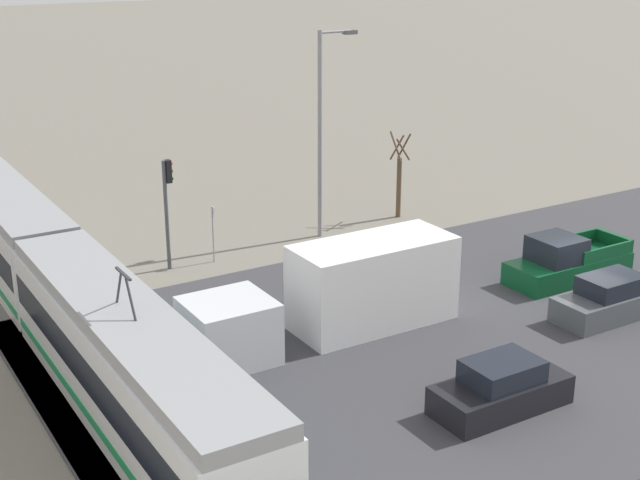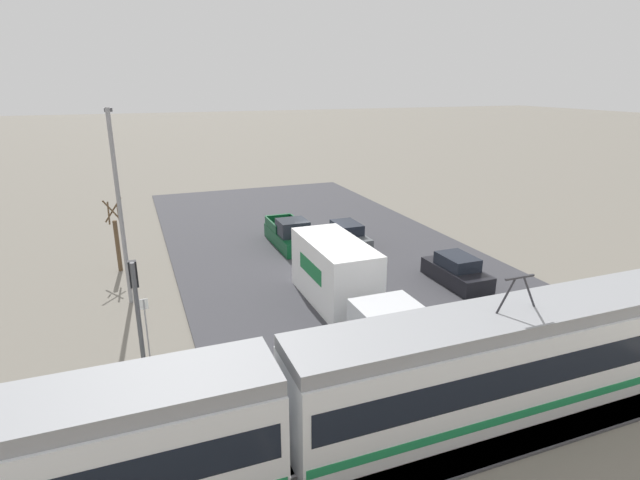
{
  "view_description": "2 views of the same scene",
  "coord_description": "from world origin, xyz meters",
  "px_view_note": "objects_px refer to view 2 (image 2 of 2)",
  "views": [
    {
      "loc": [
        -21.78,
        25.05,
        13.38
      ],
      "look_at": [
        5.87,
        8.16,
        2.16
      ],
      "focal_mm": 50.0,
      "sensor_mm": 36.0,
      "label": 1
    },
    {
      "loc": [
        11.06,
        29.15,
        10.46
      ],
      "look_at": [
        2.52,
        6.87,
        2.87
      ],
      "focal_mm": 28.0,
      "sensor_mm": 36.0,
      "label": 2
    }
  ],
  "objects_px": {
    "box_truck": "(346,284)",
    "no_parking_sign": "(146,322)",
    "light_rail_tram": "(282,413)",
    "pickup_truck": "(290,235)",
    "sedan_car_1": "(456,272)",
    "street_tree": "(117,239)",
    "traffic_light_pole": "(137,306)",
    "street_lamp_near_crossing": "(118,196)",
    "sedan_car_0": "(347,236)"
  },
  "relations": [
    {
      "from": "box_truck",
      "to": "street_lamp_near_crossing",
      "type": "relative_size",
      "value": 1.06
    },
    {
      "from": "no_parking_sign",
      "to": "light_rail_tram",
      "type": "bearing_deg",
      "value": 112.96
    },
    {
      "from": "sedan_car_1",
      "to": "pickup_truck",
      "type": "bearing_deg",
      "value": 124.49
    },
    {
      "from": "street_lamp_near_crossing",
      "to": "street_tree",
      "type": "bearing_deg",
      "value": -84.1
    },
    {
      "from": "sedan_car_1",
      "to": "no_parking_sign",
      "type": "distance_m",
      "value": 15.99
    },
    {
      "from": "pickup_truck",
      "to": "street_tree",
      "type": "xyz_separation_m",
      "value": [
        10.51,
        0.67,
        1.14
      ]
    },
    {
      "from": "light_rail_tram",
      "to": "traffic_light_pole",
      "type": "height_order",
      "value": "light_rail_tram"
    },
    {
      "from": "box_truck",
      "to": "sedan_car_0",
      "type": "distance_m",
      "value": 9.96
    },
    {
      "from": "pickup_truck",
      "to": "sedan_car_0",
      "type": "bearing_deg",
      "value": 158.18
    },
    {
      "from": "sedan_car_1",
      "to": "no_parking_sign",
      "type": "height_order",
      "value": "no_parking_sign"
    },
    {
      "from": "box_truck",
      "to": "sedan_car_0",
      "type": "height_order",
      "value": "box_truck"
    },
    {
      "from": "box_truck",
      "to": "pickup_truck",
      "type": "bearing_deg",
      "value": -93.16
    },
    {
      "from": "sedan_car_0",
      "to": "no_parking_sign",
      "type": "xyz_separation_m",
      "value": [
        12.94,
        9.79,
        0.76
      ]
    },
    {
      "from": "no_parking_sign",
      "to": "box_truck",
      "type": "bearing_deg",
      "value": -175.36
    },
    {
      "from": "street_lamp_near_crossing",
      "to": "no_parking_sign",
      "type": "relative_size",
      "value": 3.8
    },
    {
      "from": "light_rail_tram",
      "to": "box_truck",
      "type": "bearing_deg",
      "value": -123.95
    },
    {
      "from": "pickup_truck",
      "to": "street_lamp_near_crossing",
      "type": "height_order",
      "value": "street_lamp_near_crossing"
    },
    {
      "from": "box_truck",
      "to": "pickup_truck",
      "type": "xyz_separation_m",
      "value": [
        -0.58,
        -10.46,
        -0.71
      ]
    },
    {
      "from": "street_tree",
      "to": "no_parking_sign",
      "type": "relative_size",
      "value": 1.73
    },
    {
      "from": "sedan_car_0",
      "to": "traffic_light_pole",
      "type": "distance_m",
      "value": 17.73
    },
    {
      "from": "pickup_truck",
      "to": "light_rail_tram",
      "type": "bearing_deg",
      "value": 71.74
    },
    {
      "from": "pickup_truck",
      "to": "sedan_car_0",
      "type": "xyz_separation_m",
      "value": [
        -3.48,
        1.4,
        -0.06
      ]
    },
    {
      "from": "street_tree",
      "to": "no_parking_sign",
      "type": "xyz_separation_m",
      "value": [
        -1.06,
        10.51,
        -0.45
      ]
    },
    {
      "from": "sedan_car_0",
      "to": "street_lamp_near_crossing",
      "type": "distance_m",
      "value": 14.81
    },
    {
      "from": "no_parking_sign",
      "to": "street_tree",
      "type": "bearing_deg",
      "value": -84.23
    },
    {
      "from": "pickup_truck",
      "to": "sedan_car_1",
      "type": "relative_size",
      "value": 1.28
    },
    {
      "from": "pickup_truck",
      "to": "sedan_car_1",
      "type": "distance_m",
      "value": 11.33
    },
    {
      "from": "box_truck",
      "to": "pickup_truck",
      "type": "relative_size",
      "value": 1.85
    },
    {
      "from": "box_truck",
      "to": "no_parking_sign",
      "type": "height_order",
      "value": "box_truck"
    },
    {
      "from": "light_rail_tram",
      "to": "pickup_truck",
      "type": "height_order",
      "value": "light_rail_tram"
    },
    {
      "from": "box_truck",
      "to": "street_lamp_near_crossing",
      "type": "height_order",
      "value": "street_lamp_near_crossing"
    },
    {
      "from": "light_rail_tram",
      "to": "box_truck",
      "type": "distance_m",
      "value": 10.09
    },
    {
      "from": "pickup_truck",
      "to": "street_tree",
      "type": "height_order",
      "value": "street_tree"
    },
    {
      "from": "box_truck",
      "to": "sedan_car_1",
      "type": "relative_size",
      "value": 2.38
    },
    {
      "from": "box_truck",
      "to": "no_parking_sign",
      "type": "distance_m",
      "value": 8.9
    },
    {
      "from": "street_tree",
      "to": "street_lamp_near_crossing",
      "type": "bearing_deg",
      "value": 95.9
    },
    {
      "from": "traffic_light_pole",
      "to": "pickup_truck",
      "type": "bearing_deg",
      "value": -126.51
    },
    {
      "from": "traffic_light_pole",
      "to": "street_tree",
      "type": "height_order",
      "value": "traffic_light_pole"
    },
    {
      "from": "light_rail_tram",
      "to": "sedan_car_0",
      "type": "relative_size",
      "value": 6.95
    },
    {
      "from": "box_truck",
      "to": "street_tree",
      "type": "relative_size",
      "value": 2.34
    },
    {
      "from": "light_rail_tram",
      "to": "street_tree",
      "type": "relative_size",
      "value": 7.21
    },
    {
      "from": "pickup_truck",
      "to": "traffic_light_pole",
      "type": "height_order",
      "value": "traffic_light_pole"
    },
    {
      "from": "sedan_car_0",
      "to": "street_lamp_near_crossing",
      "type": "xyz_separation_m",
      "value": [
        13.52,
        3.94,
        4.6
      ]
    },
    {
      "from": "box_truck",
      "to": "light_rail_tram",
      "type": "bearing_deg",
      "value": 56.05
    },
    {
      "from": "street_lamp_near_crossing",
      "to": "sedan_car_1",
      "type": "bearing_deg",
      "value": 166.31
    },
    {
      "from": "pickup_truck",
      "to": "sedan_car_1",
      "type": "bearing_deg",
      "value": 124.49
    },
    {
      "from": "street_lamp_near_crossing",
      "to": "no_parking_sign",
      "type": "height_order",
      "value": "street_lamp_near_crossing"
    },
    {
      "from": "sedan_car_0",
      "to": "street_tree",
      "type": "height_order",
      "value": "street_tree"
    },
    {
      "from": "box_truck",
      "to": "street_lamp_near_crossing",
      "type": "distance_m",
      "value": 11.42
    },
    {
      "from": "light_rail_tram",
      "to": "no_parking_sign",
      "type": "relative_size",
      "value": 12.47
    }
  ]
}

